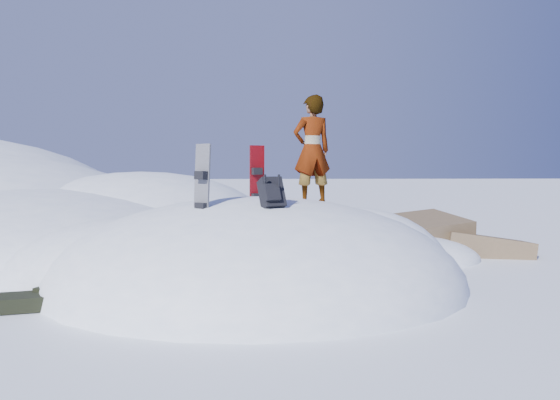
{
  "coord_description": "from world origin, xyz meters",
  "views": [
    {
      "loc": [
        0.07,
        -9.09,
        2.07
      ],
      "look_at": [
        0.43,
        0.3,
        1.42
      ],
      "focal_mm": 35.0,
      "sensor_mm": 36.0,
      "label": 1
    }
  ],
  "objects_px": {
    "backpack": "(272,193)",
    "person": "(312,150)",
    "snowboard_dark": "(202,195)",
    "snowboard_red": "(257,187)"
  },
  "relations": [
    {
      "from": "backpack",
      "to": "person",
      "type": "xyz_separation_m",
      "value": [
        0.73,
        1.31,
        0.68
      ]
    },
    {
      "from": "snowboard_dark",
      "to": "snowboard_red",
      "type": "bearing_deg",
      "value": 100.23
    },
    {
      "from": "snowboard_red",
      "to": "snowboard_dark",
      "type": "distance_m",
      "value": 1.69
    },
    {
      "from": "snowboard_red",
      "to": "backpack",
      "type": "height_order",
      "value": "snowboard_red"
    },
    {
      "from": "snowboard_dark",
      "to": "backpack",
      "type": "xyz_separation_m",
      "value": [
        1.06,
        -0.13,
        0.03
      ]
    },
    {
      "from": "person",
      "to": "snowboard_red",
      "type": "bearing_deg",
      "value": -35.06
    },
    {
      "from": "snowboard_red",
      "to": "backpack",
      "type": "distance_m",
      "value": 1.62
    },
    {
      "from": "snowboard_red",
      "to": "snowboard_dark",
      "type": "bearing_deg",
      "value": -147.88
    },
    {
      "from": "snowboard_red",
      "to": "backpack",
      "type": "relative_size",
      "value": 2.77
    },
    {
      "from": "snowboard_dark",
      "to": "backpack",
      "type": "distance_m",
      "value": 1.07
    }
  ]
}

